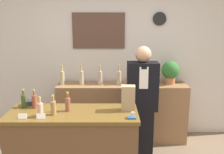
{
  "coord_description": "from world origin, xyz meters",
  "views": [
    {
      "loc": [
        0.07,
        -2.08,
        1.95
      ],
      "look_at": [
        0.05,
        1.11,
        1.2
      ],
      "focal_mm": 40.0,
      "sensor_mm": 36.0,
      "label": 1
    }
  ],
  "objects_px": {
    "paper_bag": "(129,98)",
    "tape_dispenser": "(133,117)",
    "potted_plant": "(172,71)",
    "shopkeeper": "(143,105)"
  },
  "relations": [
    {
      "from": "paper_bag",
      "to": "tape_dispenser",
      "type": "relative_size",
      "value": 3.14
    },
    {
      "from": "potted_plant",
      "to": "tape_dispenser",
      "type": "relative_size",
      "value": 4.05
    },
    {
      "from": "shopkeeper",
      "to": "tape_dispenser",
      "type": "xyz_separation_m",
      "value": [
        -0.2,
        -0.81,
        0.17
      ]
    },
    {
      "from": "paper_bag",
      "to": "shopkeeper",
      "type": "bearing_deg",
      "value": 68.49
    },
    {
      "from": "paper_bag",
      "to": "potted_plant",
      "type": "bearing_deg",
      "value": 58.49
    },
    {
      "from": "paper_bag",
      "to": "tape_dispenser",
      "type": "xyz_separation_m",
      "value": [
        0.02,
        -0.24,
        -0.12
      ]
    },
    {
      "from": "potted_plant",
      "to": "tape_dispenser",
      "type": "distance_m",
      "value": 1.62
    },
    {
      "from": "potted_plant",
      "to": "paper_bag",
      "type": "relative_size",
      "value": 1.29
    },
    {
      "from": "potted_plant",
      "to": "shopkeeper",
      "type": "bearing_deg",
      "value": -128.99
    },
    {
      "from": "potted_plant",
      "to": "paper_bag",
      "type": "bearing_deg",
      "value": -121.51
    }
  ]
}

